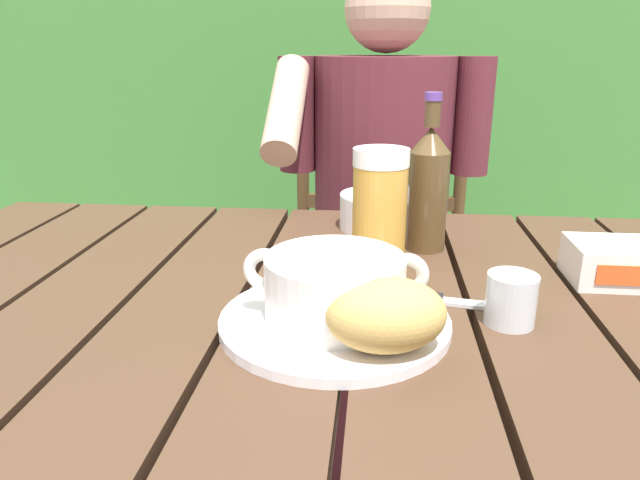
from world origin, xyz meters
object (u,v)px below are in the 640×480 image
(beer_bottle, at_px, (428,187))
(water_glass_small, at_px, (511,299))
(soup_bowl, at_px, (335,286))
(person_eating, at_px, (380,194))
(diner_bowl, at_px, (382,211))
(chair_near_diner, at_px, (378,267))
(butter_tub, at_px, (618,263))
(serving_plate, at_px, (334,321))
(beer_glass, at_px, (380,207))
(bread_roll, at_px, (386,315))
(table_knife, at_px, (440,300))

(beer_bottle, bearing_deg, water_glass_small, -72.92)
(soup_bowl, bearing_deg, person_eating, 85.95)
(person_eating, bearing_deg, beer_bottle, -81.10)
(person_eating, distance_m, beer_bottle, 0.47)
(diner_bowl, bearing_deg, soup_bowl, -98.04)
(person_eating, bearing_deg, water_glass_small, -78.07)
(chair_near_diner, relative_size, butter_tub, 7.48)
(serving_plate, bearing_deg, beer_glass, 76.90)
(bread_roll, bearing_deg, serving_plate, 130.60)
(soup_bowl, distance_m, water_glass_small, 0.20)
(water_glass_small, height_order, table_knife, water_glass_small)
(beer_bottle, xyz_separation_m, water_glass_small, (0.08, -0.26, -0.07))
(chair_near_diner, height_order, butter_tub, chair_near_diner)
(bread_roll, bearing_deg, butter_tub, 37.13)
(chair_near_diner, height_order, diner_bowl, chair_near_diner)
(serving_plate, height_order, butter_tub, butter_tub)
(serving_plate, distance_m, table_knife, 0.15)
(bread_roll, relative_size, table_knife, 0.90)
(diner_bowl, bearing_deg, table_knife, -76.87)
(water_glass_small, height_order, butter_tub, water_glass_small)
(beer_bottle, bearing_deg, butter_tub, -23.81)
(bread_roll, xyz_separation_m, beer_glass, (-0.01, 0.28, 0.04))
(water_glass_small, bearing_deg, person_eating, 101.93)
(soup_bowl, height_order, bread_roll, soup_bowl)
(beer_bottle, relative_size, diner_bowl, 1.62)
(diner_bowl, bearing_deg, bread_roll, -89.69)
(chair_near_diner, xyz_separation_m, bread_roll, (0.00, -0.99, 0.33))
(beer_bottle, bearing_deg, beer_glass, -134.85)
(beer_glass, relative_size, table_knife, 1.09)
(chair_near_diner, distance_m, soup_bowl, 0.99)
(chair_near_diner, height_order, beer_bottle, beer_bottle)
(person_eating, relative_size, butter_tub, 9.84)
(butter_tub, relative_size, table_knife, 0.82)
(serving_plate, xyz_separation_m, butter_tub, (0.37, 0.17, 0.02))
(beer_bottle, bearing_deg, serving_plate, -113.37)
(chair_near_diner, distance_m, beer_glass, 0.81)
(beer_bottle, relative_size, table_knife, 1.55)
(bread_roll, xyz_separation_m, table_knife, (0.07, 0.14, -0.05))
(bread_roll, bearing_deg, water_glass_small, 33.12)
(water_glass_small, bearing_deg, serving_plate, -172.32)
(person_eating, height_order, diner_bowl, person_eating)
(bread_roll, distance_m, beer_bottle, 0.36)
(table_knife, distance_m, diner_bowl, 0.32)
(person_eating, distance_m, butter_tub, 0.65)
(chair_near_diner, height_order, water_glass_small, chair_near_diner)
(beer_bottle, relative_size, water_glass_small, 4.00)
(chair_near_diner, bearing_deg, table_knife, -85.13)
(beer_bottle, bearing_deg, diner_bowl, 123.04)
(chair_near_diner, relative_size, diner_bowl, 6.38)
(bread_roll, relative_size, diner_bowl, 0.94)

